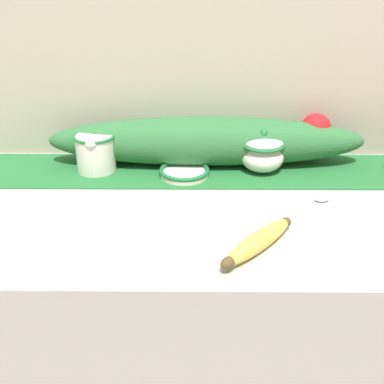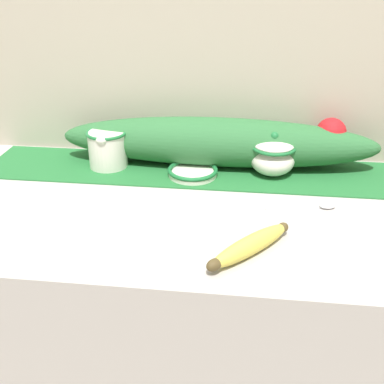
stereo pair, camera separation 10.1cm
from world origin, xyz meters
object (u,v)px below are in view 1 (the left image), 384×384
object	(u,v)px
cream_pitcher	(96,151)
spoon	(317,199)
small_dish	(184,172)
banana	(258,242)
sugar_bowl	(262,153)

from	to	relation	value
cream_pitcher	spoon	bearing A→B (deg)	-17.33
cream_pitcher	spoon	xyz separation A→B (m)	(0.53, -0.16, -0.05)
small_dish	spoon	distance (m)	0.33
cream_pitcher	spoon	world-z (taller)	cream_pitcher
cream_pitcher	banana	xyz separation A→B (m)	(0.37, -0.36, -0.04)
cream_pitcher	small_dish	size ratio (longest dim) A/B	0.96
sugar_bowl	banana	size ratio (longest dim) A/B	0.62
cream_pitcher	banana	size ratio (longest dim) A/B	0.68
cream_pitcher	spoon	distance (m)	0.55
small_dish	spoon	bearing A→B (deg)	-23.22
banana	sugar_bowl	bearing A→B (deg)	82.10
sugar_bowl	cream_pitcher	bearing A→B (deg)	179.84
sugar_bowl	spoon	xyz separation A→B (m)	(0.11, -0.16, -0.05)
cream_pitcher	small_dish	xyz separation A→B (m)	(0.22, -0.03, -0.04)
cream_pitcher	sugar_bowl	distance (m)	0.42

